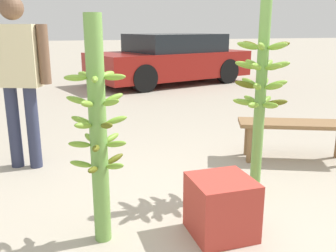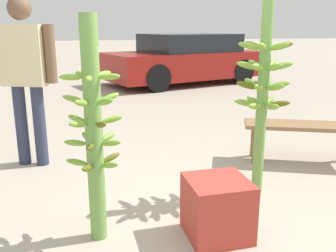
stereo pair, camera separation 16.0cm
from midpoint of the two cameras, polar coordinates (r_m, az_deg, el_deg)
The scene contains 7 objects.
ground_plane at distance 2.80m, azimuth 6.58°, elevation -15.57°, with size 80.00×80.00×0.00m, color #A89E8C.
banana_stalk_left at distance 2.44m, azimuth -9.42°, elevation -0.68°, with size 0.39×0.39×1.50m.
banana_stalk_center at distance 3.16m, azimuth 15.67°, elevation 5.35°, with size 0.45×0.46×1.65m.
vendor_person at distance 4.01m, azimuth -19.89°, elevation 8.26°, with size 0.65×0.35×1.70m.
market_bench at distance 4.23m, azimuth 20.95°, elevation -0.63°, with size 1.26×0.81×0.43m.
parked_car at distance 9.71m, azimuth 3.11°, elevation 10.11°, with size 4.35×2.87×1.24m.
produce_crate at distance 2.67m, azimuth 9.24°, elevation -12.25°, with size 0.41×0.41×0.41m.
Camera 2 is at (-0.82, -2.27, 1.42)m, focal length 40.00 mm.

